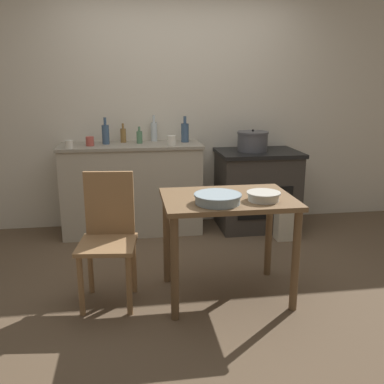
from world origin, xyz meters
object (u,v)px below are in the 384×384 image
Objects in this scene: bottle_center_left at (106,134)px; bottle_far_left at (154,131)px; cup_center_right at (90,141)px; mixing_bowl_small at (263,196)px; cup_right at (69,144)px; chair at (108,234)px; flour_sack at (286,225)px; bottle_left at (123,135)px; bottle_center at (185,132)px; mixing_bowl_large at (218,198)px; cup_mid_right at (172,140)px; stove at (257,189)px; stock_pot at (253,141)px; bottle_mid_left at (139,137)px; work_table at (228,214)px.

bottle_far_left is at bearing 16.72° from bottle_center_left.
mixing_bowl_small is at bearing -51.25° from cup_center_right.
mixing_bowl_small is 2.10m from cup_right.
cup_right is (-0.19, -0.14, -0.01)m from cup_center_right.
chair is 1.15m from mixing_bowl_small.
mixing_bowl_small is (-0.65, -1.18, 0.65)m from flour_sack.
bottle_left is 0.74× the size of bottle_center.
mixing_bowl_large is 3.39× the size of cup_mid_right.
stove is 0.53m from stock_pot.
stove is 1.72m from mixing_bowl_small.
bottle_far_left is 0.33m from bottle_left.
mixing_bowl_large is 1.93m from bottle_far_left.
chair is at bearing 163.35° from mixing_bowl_large.
bottle_far_left reaches higher than mixing_bowl_large.
bottle_mid_left is at bearing -176.86° from bottle_center.
bottle_center_left reaches higher than cup_right.
chair reaches higher than stove.
stock_pot is 1.20× the size of bottle_far_left.
chair is at bearing -72.66° from cup_right.
chair is 9.86× the size of cup_mid_right.
stock_pot is 0.88m from cup_mid_right.
bottle_left reaches higher than stove.
mixing_bowl_large is at bearing -64.89° from bottle_center_left.
bottle_far_left reaches higher than cup_mid_right.
stock_pot is at bearing 169.08° from stove.
work_table is at bearing 149.68° from mixing_bowl_small.
work_table is at bearing -66.18° from bottle_left.
cup_center_right is 0.96× the size of cup_mid_right.
mixing_bowl_large is at bearing -113.78° from stock_pot.
mixing_bowl_large is at bearing -176.45° from mixing_bowl_small.
bottle_mid_left is at bearing 19.31° from cup_right.
stove is at bearing -13.03° from bottle_far_left.
mixing_bowl_large is at bearing -52.43° from cup_right.
stove is 1.10m from cup_mid_right.
chair is at bearing -100.75° from bottle_mid_left.
bottle_center is (0.01, 1.77, 0.24)m from mixing_bowl_large.
bottle_center_left is (-1.54, 0.09, 0.10)m from stock_pot.
stock_pot is at bearing 0.33° from cup_center_right.
bottle_left is (-1.42, 0.20, 0.60)m from stove.
cup_center_right is (-1.07, 1.49, 0.35)m from work_table.
work_table is at bearing -54.13° from cup_center_right.
stove is 2.09m from chair.
stove is 3.15× the size of bottle_far_left.
bottle_mid_left is at bearing 11.57° from cup_center_right.
cup_center_right is (-0.33, -0.20, -0.03)m from bottle_left.
bottle_mid_left is (-0.47, 1.74, 0.20)m from mixing_bowl_large.
bottle_mid_left is 1.88× the size of cup_center_right.
work_table is 10.18× the size of cup_center_right.
cup_mid_right is (0.49, -0.27, -0.03)m from bottle_left.
bottle_mid_left reaches higher than stock_pot.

